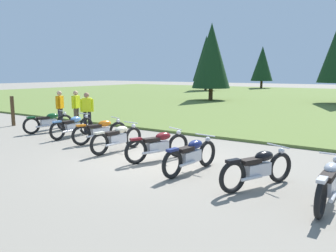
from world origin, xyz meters
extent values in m
plane|color=gray|center=(0.00, 0.00, 0.00)|extent=(140.00, 140.00, 0.00)
cube|color=#5B7033|center=(0.00, 25.78, 0.05)|extent=(80.00, 44.00, 0.10)
cylinder|color=#47331E|center=(-11.77, 43.67, 0.60)|extent=(0.36, 0.36, 1.21)
cone|color=#143319|center=(-11.77, 43.67, 3.82)|extent=(3.30, 3.30, 5.22)
cylinder|color=#47331E|center=(-15.72, 32.86, 0.69)|extent=(0.36, 0.36, 1.37)
cone|color=#143319|center=(-15.72, 32.86, 4.31)|extent=(3.48, 3.48, 5.88)
cylinder|color=#47331E|center=(-7.85, 18.84, 0.57)|extent=(0.36, 0.36, 1.14)
cone|color=#143319|center=(-7.85, 18.84, 3.89)|extent=(3.29, 3.29, 5.50)
torus|color=black|center=(-6.16, 1.78, 0.35)|extent=(0.29, 0.70, 0.70)
torus|color=black|center=(-6.56, 0.44, 0.35)|extent=(0.29, 0.70, 0.70)
cube|color=silver|center=(-6.36, 1.11, 0.40)|extent=(0.37, 0.67, 0.28)
ellipsoid|color=#144C23|center=(-6.31, 1.28, 0.68)|extent=(0.38, 0.53, 0.22)
cube|color=black|center=(-6.42, 0.90, 0.62)|extent=(0.35, 0.52, 0.10)
cube|color=#144C23|center=(-6.56, 0.44, 0.69)|extent=(0.22, 0.35, 0.06)
cylinder|color=silver|center=(-6.19, 1.68, 0.86)|extent=(0.60, 0.21, 0.03)
sphere|color=silver|center=(-6.16, 1.80, 0.73)|extent=(0.14, 0.14, 0.14)
cylinder|color=silver|center=(-6.31, 0.78, 0.30)|extent=(0.22, 0.55, 0.07)
torus|color=black|center=(-4.68, 1.64, 0.35)|extent=(0.10, 0.70, 0.70)
torus|color=black|center=(-4.67, 0.24, 0.35)|extent=(0.10, 0.70, 0.70)
cube|color=silver|center=(-4.68, 0.94, 0.40)|extent=(0.20, 0.64, 0.28)
ellipsoid|color=#598CC6|center=(-4.68, 1.12, 0.68)|extent=(0.26, 0.48, 0.22)
cube|color=black|center=(-4.67, 0.72, 0.62)|extent=(0.22, 0.48, 0.10)
cube|color=#598CC6|center=(-4.67, 0.24, 0.69)|extent=(0.14, 0.32, 0.06)
cylinder|color=silver|center=(-4.68, 1.54, 0.86)|extent=(0.62, 0.04, 0.03)
sphere|color=silver|center=(-4.68, 1.66, 0.73)|extent=(0.14, 0.14, 0.14)
cylinder|color=silver|center=(-4.53, 0.64, 0.30)|extent=(0.07, 0.55, 0.07)
torus|color=black|center=(-2.79, 1.44, 0.35)|extent=(0.33, 0.69, 0.70)
torus|color=black|center=(-3.26, 0.12, 0.35)|extent=(0.33, 0.69, 0.70)
cube|color=silver|center=(-3.03, 0.78, 0.40)|extent=(0.40, 0.67, 0.28)
ellipsoid|color=orange|center=(-2.96, 0.95, 0.68)|extent=(0.41, 0.54, 0.22)
cube|color=black|center=(-3.10, 0.58, 0.62)|extent=(0.37, 0.53, 0.10)
cube|color=orange|center=(-3.26, 0.12, 0.69)|extent=(0.24, 0.35, 0.06)
cylinder|color=silver|center=(-2.82, 1.35, 0.86)|extent=(0.59, 0.24, 0.03)
sphere|color=silver|center=(-2.78, 1.46, 0.73)|extent=(0.14, 0.14, 0.14)
cylinder|color=silver|center=(-3.00, 0.45, 0.30)|extent=(0.25, 0.54, 0.07)
torus|color=black|center=(-1.56, 0.84, 0.35)|extent=(0.17, 0.71, 0.70)
torus|color=black|center=(-1.71, -0.55, 0.35)|extent=(0.17, 0.71, 0.70)
cube|color=silver|center=(-1.63, 0.14, 0.40)|extent=(0.27, 0.66, 0.28)
ellipsoid|color=beige|center=(-1.61, 0.32, 0.68)|extent=(0.31, 0.51, 0.22)
cube|color=black|center=(-1.65, -0.07, 0.62)|extent=(0.27, 0.50, 0.10)
cube|color=beige|center=(-1.71, -0.55, 0.69)|extent=(0.17, 0.33, 0.06)
cylinder|color=silver|center=(-1.57, 0.74, 0.86)|extent=(0.62, 0.10, 0.03)
sphere|color=silver|center=(-1.55, 0.86, 0.73)|extent=(0.14, 0.14, 0.14)
cylinder|color=silver|center=(-1.52, -0.17, 0.30)|extent=(0.13, 0.55, 0.07)
torus|color=black|center=(0.34, 0.62, 0.35)|extent=(0.36, 0.69, 0.70)
torus|color=black|center=(-0.19, -0.67, 0.35)|extent=(0.36, 0.69, 0.70)
cube|color=silver|center=(0.07, -0.02, 0.40)|extent=(0.43, 0.67, 0.28)
ellipsoid|color=maroon|center=(0.14, 0.14, 0.68)|extent=(0.42, 0.54, 0.22)
cube|color=black|center=(-0.01, -0.23, 0.62)|extent=(0.39, 0.53, 0.10)
cube|color=maroon|center=(-0.19, -0.67, 0.69)|extent=(0.25, 0.35, 0.06)
cylinder|color=silver|center=(0.30, 0.53, 0.86)|extent=(0.59, 0.27, 0.03)
sphere|color=silver|center=(0.35, 0.64, 0.73)|extent=(0.14, 0.14, 0.14)
cylinder|color=silver|center=(0.09, -0.36, 0.30)|extent=(0.27, 0.54, 0.07)
torus|color=black|center=(1.52, 0.20, 0.35)|extent=(0.19, 0.71, 0.70)
torus|color=black|center=(1.33, -1.19, 0.35)|extent=(0.19, 0.71, 0.70)
cube|color=silver|center=(1.43, -0.49, 0.40)|extent=(0.28, 0.66, 0.28)
ellipsoid|color=navy|center=(1.45, -0.31, 0.68)|extent=(0.32, 0.51, 0.22)
cube|color=black|center=(1.40, -0.71, 0.62)|extent=(0.28, 0.51, 0.10)
cube|color=navy|center=(1.33, -1.19, 0.69)|extent=(0.18, 0.34, 0.06)
cylinder|color=silver|center=(1.51, 0.10, 0.86)|extent=(0.62, 0.12, 0.03)
sphere|color=silver|center=(1.52, 0.22, 0.73)|extent=(0.14, 0.14, 0.14)
cylinder|color=silver|center=(1.53, -0.81, 0.30)|extent=(0.14, 0.55, 0.07)
torus|color=black|center=(3.51, -0.05, 0.35)|extent=(0.39, 0.68, 0.70)
torus|color=black|center=(2.90, -1.32, 0.35)|extent=(0.39, 0.68, 0.70)
cube|color=silver|center=(3.21, -0.69, 0.40)|extent=(0.46, 0.66, 0.28)
ellipsoid|color=black|center=(3.28, -0.52, 0.68)|extent=(0.44, 0.55, 0.22)
cube|color=black|center=(3.11, -0.89, 0.62)|extent=(0.40, 0.53, 0.10)
cube|color=black|center=(2.90, -1.32, 0.69)|extent=(0.26, 0.35, 0.06)
cylinder|color=silver|center=(3.46, -0.14, 0.86)|extent=(0.57, 0.30, 0.03)
sphere|color=silver|center=(3.51, -0.04, 0.73)|extent=(0.14, 0.14, 0.14)
cylinder|color=silver|center=(3.20, -1.02, 0.30)|extent=(0.30, 0.53, 0.07)
torus|color=black|center=(4.66, -0.23, 0.35)|extent=(0.11, 0.70, 0.70)
torus|color=black|center=(4.64, -1.62, 0.35)|extent=(0.11, 0.70, 0.70)
cube|color=silver|center=(4.65, -0.92, 0.40)|extent=(0.21, 0.64, 0.28)
ellipsoid|color=#B7B7BC|center=(4.65, -0.74, 0.68)|extent=(0.27, 0.48, 0.22)
cube|color=black|center=(4.64, -1.14, 0.62)|extent=(0.23, 0.48, 0.10)
cube|color=#B7B7BC|center=(4.64, -1.62, 0.69)|extent=(0.15, 0.32, 0.06)
cylinder|color=silver|center=(4.66, -0.32, 0.86)|extent=(0.62, 0.04, 0.03)
cylinder|color=silver|center=(4.78, -1.23, 0.30)|extent=(0.08, 0.55, 0.07)
cylinder|color=black|center=(-4.88, 2.02, 0.44)|extent=(0.14, 0.14, 0.88)
cylinder|color=black|center=(-5.02, 1.91, 0.44)|extent=(0.14, 0.14, 0.88)
cube|color=#D8EA19|center=(-4.95, 1.96, 1.16)|extent=(0.42, 0.40, 0.56)
sphere|color=#9E7051|center=(-4.95, 1.96, 1.56)|extent=(0.22, 0.22, 0.22)
cylinder|color=#D8EA19|center=(-4.77, 2.11, 1.14)|extent=(0.09, 0.09, 0.52)
cylinder|color=#D8EA19|center=(-5.13, 1.82, 1.14)|extent=(0.09, 0.09, 0.52)
cylinder|color=#4C4233|center=(-6.40, 2.58, 0.44)|extent=(0.14, 0.14, 0.88)
cylinder|color=#4C4233|center=(-6.45, 2.75, 0.44)|extent=(0.14, 0.14, 0.88)
cube|color=#D8EA19|center=(-6.43, 2.66, 1.16)|extent=(0.31, 0.41, 0.56)
sphere|color=tan|center=(-6.43, 2.66, 1.56)|extent=(0.22, 0.22, 0.22)
cylinder|color=#D8EA19|center=(-6.36, 2.44, 1.14)|extent=(0.09, 0.09, 0.52)
cylinder|color=#D8EA19|center=(-6.49, 2.88, 1.14)|extent=(0.09, 0.09, 0.52)
cylinder|color=#2D2D38|center=(-6.95, 2.24, 0.44)|extent=(0.14, 0.14, 0.88)
cylinder|color=#2D2D38|center=(-6.88, 2.08, 0.44)|extent=(0.14, 0.14, 0.88)
cube|color=orange|center=(-6.91, 2.16, 1.16)|extent=(0.35, 0.42, 0.56)
sphere|color=tan|center=(-6.91, 2.16, 1.56)|extent=(0.22, 0.22, 0.22)
cylinder|color=orange|center=(-7.01, 2.37, 1.14)|extent=(0.09, 0.09, 0.52)
cylinder|color=orange|center=(-6.81, 1.95, 1.14)|extent=(0.09, 0.09, 0.52)
cube|color=#47331E|center=(-9.25, 1.30, 0.69)|extent=(0.12, 0.12, 1.39)
camera|label=1|loc=(5.54, -7.59, 2.47)|focal=36.02mm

